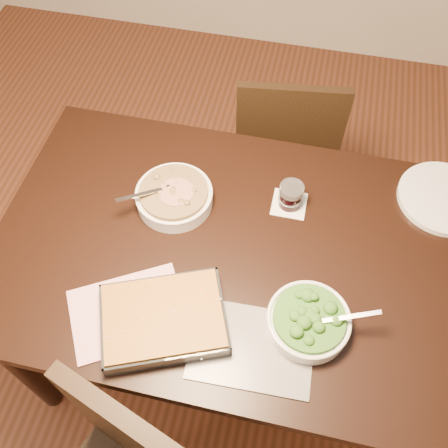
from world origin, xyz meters
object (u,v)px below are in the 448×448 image
object	(u,v)px
baking_dish	(164,319)
broccoli_bowl	(308,321)
chair_far	(285,141)
dinner_plate	(444,198)
stew_bowl	(174,196)
table	(231,264)
wine_tumbler	(291,195)

from	to	relation	value
baking_dish	broccoli_bowl	bearing A→B (deg)	-10.32
baking_dish	chair_far	world-z (taller)	chair_far
dinner_plate	chair_far	size ratio (longest dim) A/B	0.33
stew_bowl	dinner_plate	world-z (taller)	stew_bowl
table	broccoli_bowl	bearing A→B (deg)	-37.67
table	broccoli_bowl	xyz separation A→B (m)	(0.24, -0.19, 0.13)
stew_bowl	dinner_plate	xyz separation A→B (m)	(0.81, 0.19, -0.02)
wine_tumbler	chair_far	world-z (taller)	chair_far
table	wine_tumbler	distance (m)	0.28
stew_bowl	wine_tumbler	xyz separation A→B (m)	(0.34, 0.07, 0.01)
baking_dish	table	bearing A→B (deg)	42.71
baking_dish	dinner_plate	distance (m)	0.93
table	chair_far	bearing A→B (deg)	83.92
stew_bowl	baking_dish	world-z (taller)	stew_bowl
dinner_plate	baking_dish	bearing A→B (deg)	-141.36
wine_tumbler	chair_far	size ratio (longest dim) A/B	0.10
baking_dish	dinner_plate	bearing A→B (deg)	16.44
broccoli_bowl	dinner_plate	size ratio (longest dim) A/B	0.88
stew_bowl	table	bearing A→B (deg)	-31.06
stew_bowl	broccoli_bowl	size ratio (longest dim) A/B	0.96
dinner_plate	broccoli_bowl	bearing A→B (deg)	-125.44
broccoli_bowl	stew_bowl	bearing A→B (deg)	145.23
table	chair_far	size ratio (longest dim) A/B	1.65
broccoli_bowl	wine_tumbler	world-z (taller)	same
stew_bowl	chair_far	world-z (taller)	chair_far
baking_dish	stew_bowl	bearing A→B (deg)	79.67
wine_tumbler	chair_far	xyz separation A→B (m)	(-0.06, 0.52, -0.32)
table	wine_tumbler	world-z (taller)	wine_tumbler
dinner_plate	chair_far	xyz separation A→B (m)	(-0.52, 0.40, -0.29)
table	baking_dish	xyz separation A→B (m)	(-0.12, -0.26, 0.12)
baking_dish	wine_tumbler	world-z (taller)	wine_tumbler
dinner_plate	wine_tumbler	bearing A→B (deg)	-165.35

